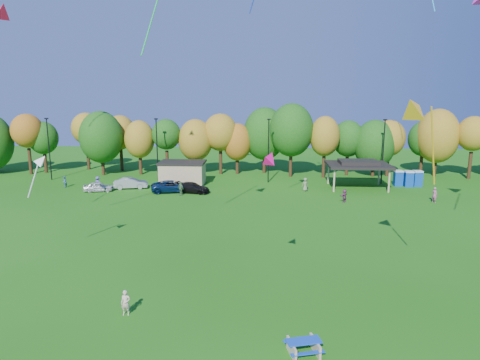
# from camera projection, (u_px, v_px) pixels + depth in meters

# --- Properties ---
(ground) EXTENTS (160.00, 160.00, 0.00)m
(ground) POSITION_uv_depth(u_px,v_px,m) (235.00, 338.00, 22.46)
(ground) COLOR #19600F
(ground) RESTS_ON ground
(tree_line) EXTENTS (93.57, 10.55, 11.15)m
(tree_line) POSITION_uv_depth(u_px,v_px,m) (249.00, 137.00, 65.86)
(tree_line) COLOR black
(tree_line) RESTS_ON ground
(lamp_posts) EXTENTS (64.50, 0.25, 9.09)m
(lamp_posts) POSITION_uv_depth(u_px,v_px,m) (268.00, 148.00, 60.49)
(lamp_posts) COLOR black
(lamp_posts) RESTS_ON ground
(utility_building) EXTENTS (6.30, 4.30, 3.25)m
(utility_building) POSITION_uv_depth(u_px,v_px,m) (183.00, 173.00, 59.87)
(utility_building) COLOR tan
(utility_building) RESTS_ON ground
(pavilion) EXTENTS (8.20, 6.20, 3.77)m
(pavilion) POSITION_uv_depth(u_px,v_px,m) (358.00, 164.00, 57.22)
(pavilion) COLOR tan
(pavilion) RESTS_ON ground
(porta_potties) EXTENTS (3.75, 1.46, 2.18)m
(porta_potties) POSITION_uv_depth(u_px,v_px,m) (408.00, 178.00, 58.68)
(porta_potties) COLOR #0D40AA
(porta_potties) RESTS_ON ground
(picnic_table) EXTENTS (2.00, 1.79, 0.74)m
(picnic_table) POSITION_uv_depth(u_px,v_px,m) (304.00, 346.00, 20.99)
(picnic_table) COLOR tan
(picnic_table) RESTS_ON ground
(kite_flyer) EXTENTS (0.57, 0.40, 1.50)m
(kite_flyer) POSITION_uv_depth(u_px,v_px,m) (126.00, 303.00, 24.65)
(kite_flyer) COLOR beige
(kite_flyer) RESTS_ON ground
(car_a) EXTENTS (3.97, 2.33, 1.27)m
(car_a) POSITION_uv_depth(u_px,v_px,m) (98.00, 187.00, 55.65)
(car_a) COLOR silver
(car_a) RESTS_ON ground
(car_b) EXTENTS (4.67, 2.46, 1.46)m
(car_b) POSITION_uv_depth(u_px,v_px,m) (131.00, 183.00, 57.35)
(car_b) COLOR #9E9EA3
(car_b) RESTS_ON ground
(car_c) EXTENTS (5.83, 3.65, 1.50)m
(car_c) POSITION_uv_depth(u_px,v_px,m) (172.00, 186.00, 55.36)
(car_c) COLOR #0C234A
(car_c) RESTS_ON ground
(car_d) EXTENTS (4.94, 2.89, 1.34)m
(car_d) POSITION_uv_depth(u_px,v_px,m) (192.00, 188.00, 54.94)
(car_d) COLOR black
(car_d) RESTS_ON ground
(far_person_0) EXTENTS (1.03, 0.92, 1.77)m
(far_person_0) POSITION_uv_depth(u_px,v_px,m) (305.00, 184.00, 55.83)
(far_person_0) COLOR #6F8057
(far_person_0) RESTS_ON ground
(far_person_1) EXTENTS (1.23, 1.45, 1.57)m
(far_person_1) POSITION_uv_depth(u_px,v_px,m) (344.00, 196.00, 50.17)
(far_person_1) COLOR #873868
(far_person_1) RESTS_ON ground
(far_person_2) EXTENTS (0.62, 0.78, 1.55)m
(far_person_2) POSITION_uv_depth(u_px,v_px,m) (64.00, 182.00, 58.04)
(far_person_2) COLOR teal
(far_person_2) RESTS_ON ground
(far_person_3) EXTENTS (1.06, 0.98, 1.75)m
(far_person_3) POSITION_uv_depth(u_px,v_px,m) (181.00, 188.00, 53.57)
(far_person_3) COLOR #548451
(far_person_3) RESTS_ON ground
(far_person_4) EXTENTS (1.19, 0.83, 1.69)m
(far_person_4) POSITION_uv_depth(u_px,v_px,m) (98.00, 183.00, 57.11)
(far_person_4) COLOR #544AA2
(far_person_4) RESTS_ON ground
(far_person_5) EXTENTS (0.70, 0.80, 1.85)m
(far_person_5) POSITION_uv_depth(u_px,v_px,m) (435.00, 195.00, 49.94)
(far_person_5) COLOR #B45480
(far_person_5) RESTS_ON ground
(kite_0) EXTENTS (2.84, 3.23, 5.69)m
(kite_0) POSITION_uv_depth(u_px,v_px,m) (413.00, 108.00, 25.59)
(kite_0) COLOR gold
(kite_7) EXTENTS (3.46, 2.54, 6.34)m
(kite_7) POSITION_uv_depth(u_px,v_px,m) (1.00, 12.00, 29.91)
(kite_7) COLOR #FF163D
(kite_13) EXTENTS (1.32, 1.44, 1.19)m
(kite_13) POSITION_uv_depth(u_px,v_px,m) (270.00, 157.00, 24.31)
(kite_13) COLOR #FC0E7D
(kite_14) EXTENTS (2.09, 1.15, 3.34)m
(kite_14) POSITION_uv_depth(u_px,v_px,m) (42.00, 161.00, 30.17)
(kite_14) COLOR silver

